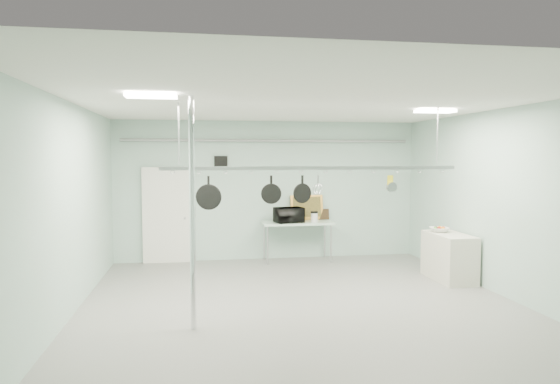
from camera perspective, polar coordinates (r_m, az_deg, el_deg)
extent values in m
plane|color=gray|center=(7.99, 2.85, -13.28)|extent=(8.00, 8.00, 0.00)
cube|color=silver|center=(7.67, 2.93, 10.12)|extent=(7.00, 8.00, 0.02)
cube|color=#A5C6BC|center=(11.58, -1.31, 0.18)|extent=(7.00, 0.02, 3.20)
cube|color=#A5C6BC|center=(9.07, 24.98, -1.26)|extent=(0.02, 8.00, 3.20)
cube|color=silver|center=(11.49, -12.72, -2.70)|extent=(1.10, 0.10, 2.20)
cube|color=black|center=(11.43, -6.78, 3.37)|extent=(0.30, 0.04, 0.30)
cylinder|color=gray|center=(11.47, -1.26, 5.89)|extent=(6.60, 0.07, 0.07)
cylinder|color=silver|center=(6.89, -9.98, -2.49)|extent=(0.08, 0.08, 3.20)
cube|color=#B6D6BF|center=(11.37, 1.97, -3.54)|extent=(1.60, 0.70, 0.05)
cylinder|color=#B7B7BC|center=(11.05, -1.43, -6.12)|extent=(0.04, 0.04, 0.86)
cylinder|color=#B7B7BC|center=(11.59, -1.81, -5.64)|extent=(0.04, 0.04, 0.86)
cylinder|color=#B7B7BC|center=(11.33, 5.84, -5.88)|extent=(0.04, 0.04, 0.86)
cylinder|color=#B7B7BC|center=(11.87, 5.13, -5.43)|extent=(0.04, 0.04, 0.86)
cube|color=beige|center=(10.24, 18.75, -7.03)|extent=(0.60, 1.20, 0.90)
cube|color=#B7B7BC|center=(7.96, 3.85, 2.75)|extent=(4.80, 0.06, 0.06)
cylinder|color=#B7B7BC|center=(7.76, -11.50, 6.34)|extent=(0.02, 0.02, 0.94)
cylinder|color=#B7B7BC|center=(8.69, 17.55, 5.98)|extent=(0.02, 0.02, 0.94)
cube|color=white|center=(6.72, -14.50, 10.60)|extent=(0.65, 0.30, 0.05)
cube|color=white|center=(9.03, 17.31, 8.83)|extent=(0.65, 0.30, 0.05)
imported|color=black|center=(11.20, 1.02, -2.65)|extent=(0.69, 0.54, 0.34)
cylinder|color=silver|center=(11.28, 3.94, -2.94)|extent=(0.20, 0.20, 0.21)
cube|color=gold|center=(11.68, 3.08, -1.78)|extent=(0.79, 0.19, 0.58)
cube|color=#302010|center=(11.79, 4.90, -2.55)|extent=(0.30, 0.08, 0.25)
imported|color=silver|center=(10.34, 17.74, -4.12)|extent=(0.43, 0.43, 0.09)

